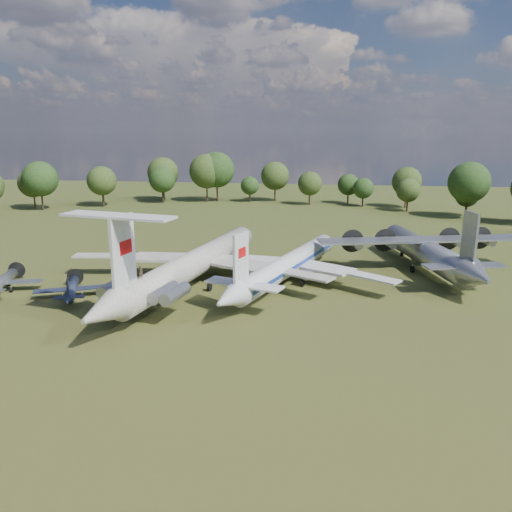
% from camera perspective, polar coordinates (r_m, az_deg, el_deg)
% --- Properties ---
extents(ground, '(300.00, 300.00, 0.00)m').
position_cam_1_polar(ground, '(76.68, -6.84, -3.41)').
color(ground, '#234316').
rests_on(ground, ground).
extents(il62_airliner, '(52.29, 62.48, 5.44)m').
position_cam_1_polar(il62_airliner, '(76.45, -6.91, -1.34)').
color(il62_airliner, silver).
rests_on(il62_airliner, ground).
extents(tu104_jet, '(46.70, 53.92, 4.55)m').
position_cam_1_polar(tu104_jet, '(77.43, 3.81, -1.41)').
color(tu104_jet, silver).
rests_on(tu104_jet, ground).
extents(an12_transport, '(44.58, 47.64, 5.27)m').
position_cam_1_polar(an12_transport, '(88.44, 18.77, 0.08)').
color(an12_transport, '#97999E').
rests_on(an12_transport, ground).
extents(small_prop_west, '(15.01, 16.96, 2.06)m').
position_cam_1_polar(small_prop_west, '(75.05, -20.28, -3.79)').
color(small_prop_west, '#161B32').
rests_on(small_prop_west, ground).
extents(small_prop_northwest, '(14.72, 17.56, 2.23)m').
position_cam_1_polar(small_prop_northwest, '(81.98, -27.09, -2.94)').
color(small_prop_northwest, '#919398').
rests_on(small_prop_northwest, ground).
extents(person_on_il62, '(0.66, 0.50, 1.61)m').
position_cam_1_polar(person_on_il62, '(62.69, -13.05, -1.74)').
color(person_on_il62, olive).
rests_on(person_on_il62, il62_airliner).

